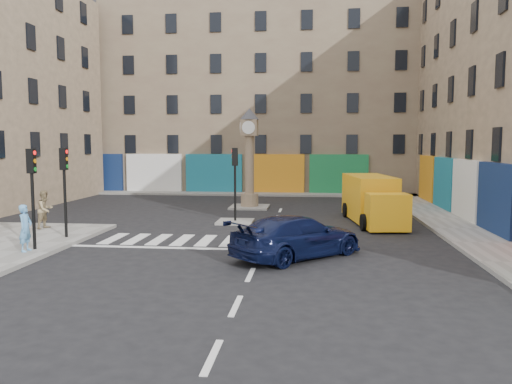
% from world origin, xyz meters
% --- Properties ---
extents(ground, '(120.00, 120.00, 0.00)m').
position_xyz_m(ground, '(0.00, 0.00, 0.00)').
color(ground, black).
rests_on(ground, ground).
extents(sidewalk_right, '(2.60, 30.00, 0.15)m').
position_xyz_m(sidewalk_right, '(8.70, 10.00, 0.07)').
color(sidewalk_right, gray).
rests_on(sidewalk_right, ground).
extents(sidewalk_far, '(32.00, 2.40, 0.15)m').
position_xyz_m(sidewalk_far, '(-4.00, 22.20, 0.07)').
color(sidewalk_far, gray).
rests_on(sidewalk_far, ground).
extents(island_near, '(1.80, 1.80, 0.12)m').
position_xyz_m(island_near, '(-2.00, 8.00, 0.06)').
color(island_near, gray).
rests_on(island_near, ground).
extents(island_far, '(2.40, 2.40, 0.12)m').
position_xyz_m(island_far, '(-2.00, 14.00, 0.06)').
color(island_far, gray).
rests_on(island_far, ground).
extents(building_far, '(32.00, 10.00, 17.00)m').
position_xyz_m(building_far, '(-4.00, 28.00, 8.50)').
color(building_far, '#807055').
rests_on(building_far, ground).
extents(traffic_light_left_near, '(0.28, 0.22, 3.70)m').
position_xyz_m(traffic_light_left_near, '(-8.30, 0.20, 2.62)').
color(traffic_light_left_near, black).
rests_on(traffic_light_left_near, sidewalk_left).
extents(traffic_light_left_far, '(0.28, 0.22, 3.70)m').
position_xyz_m(traffic_light_left_far, '(-8.30, 2.60, 2.62)').
color(traffic_light_left_far, black).
rests_on(traffic_light_left_far, sidewalk_left).
extents(traffic_light_island, '(0.28, 0.22, 3.70)m').
position_xyz_m(traffic_light_island, '(-2.00, 8.00, 2.59)').
color(traffic_light_island, black).
rests_on(traffic_light_island, island_near).
extents(clock_pillar, '(1.20, 1.20, 6.10)m').
position_xyz_m(clock_pillar, '(-2.00, 14.00, 3.55)').
color(clock_pillar, tan).
rests_on(clock_pillar, island_far).
extents(navy_sedan, '(5.17, 5.15, 1.51)m').
position_xyz_m(navy_sedan, '(1.36, 0.54, 0.75)').
color(navy_sedan, black).
rests_on(navy_sedan, ground).
extents(yellow_van, '(2.83, 6.68, 2.36)m').
position_xyz_m(yellow_van, '(4.95, 8.93, 1.17)').
color(yellow_van, '#FBAC15').
rests_on(yellow_van, ground).
extents(pedestrian_blue, '(0.42, 0.63, 1.70)m').
position_xyz_m(pedestrian_blue, '(-8.39, -0.20, 1.00)').
color(pedestrian_blue, '#5D9DD4').
rests_on(pedestrian_blue, sidewalk_left).
extents(pedestrian_tan, '(0.85, 0.99, 1.75)m').
position_xyz_m(pedestrian_tan, '(-10.28, 4.54, 1.02)').
color(pedestrian_tan, '#97825D').
rests_on(pedestrian_tan, sidewalk_left).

